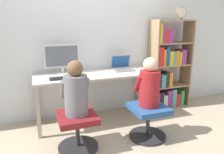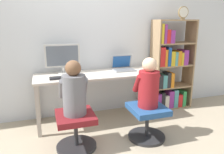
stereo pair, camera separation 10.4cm
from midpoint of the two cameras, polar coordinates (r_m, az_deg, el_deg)
The scene contains 13 objects.
ground_plane at distance 3.23m, azimuth -1.72°, elevation -13.28°, with size 14.00×14.00×0.00m, color tan.
wall_back at distance 3.51m, azimuth -4.98°, elevation 11.04°, with size 10.00×0.05×2.60m.
desk at distance 3.26m, azimuth -3.28°, elevation -0.58°, with size 1.78×0.60×0.74m.
desktop_monitor at distance 3.29m, azimuth -11.89°, elevation 4.94°, with size 0.51×0.17×0.43m.
laptop at distance 3.47m, azimuth 3.83°, elevation 2.58°, with size 0.34×0.27×0.23m.
keyboard at distance 3.04m, azimuth -11.46°, elevation -0.12°, with size 0.39×0.13×0.03m.
computer_mouse_by_keyboard at distance 3.05m, azimuth -6.45°, elevation 0.19°, with size 0.06×0.11×0.03m.
office_chair_left at distance 2.71m, azimuth -8.33°, elevation -13.01°, with size 0.49×0.49×0.44m.
office_chair_right at distance 2.93m, azimuth 10.20°, elevation -10.84°, with size 0.49×0.49×0.44m.
person_at_monitor at distance 2.53m, azimuth -8.72°, elevation -3.61°, with size 0.33×0.30×0.64m.
person_at_laptop at distance 2.77m, azimuth 10.57°, elevation -2.11°, with size 0.32×0.29×0.63m.
bookshelf at distance 3.90m, azimuth 15.47°, elevation 1.66°, with size 0.71×0.31×1.53m.
desk_clock at distance 3.84m, azimuth 18.90°, elevation 15.65°, with size 0.18×0.03×0.20m.
Camera 2 is at (-0.75, -2.77, 1.50)m, focal length 35.00 mm.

